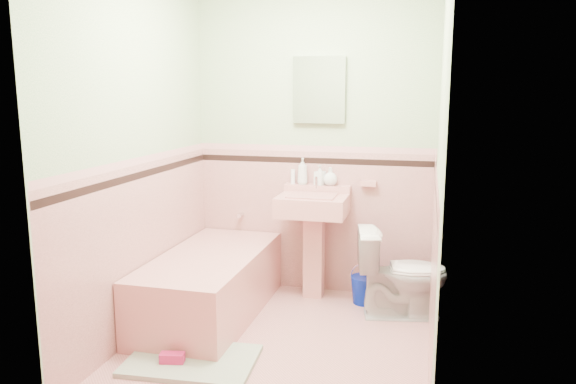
% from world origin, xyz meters
% --- Properties ---
extents(floor, '(2.20, 2.20, 0.00)m').
position_xyz_m(floor, '(0.00, 0.00, 0.00)').
color(floor, '#D08D88').
rests_on(floor, ground).
extents(wall_back, '(2.50, 0.00, 2.50)m').
position_xyz_m(wall_back, '(0.00, 1.10, 1.25)').
color(wall_back, beige).
rests_on(wall_back, ground).
extents(wall_front, '(2.50, 0.00, 2.50)m').
position_xyz_m(wall_front, '(0.00, -1.10, 1.25)').
color(wall_front, beige).
rests_on(wall_front, ground).
extents(wall_left, '(0.00, 2.50, 2.50)m').
position_xyz_m(wall_left, '(-1.00, 0.00, 1.25)').
color(wall_left, beige).
rests_on(wall_left, ground).
extents(wall_right, '(0.00, 2.50, 2.50)m').
position_xyz_m(wall_right, '(1.00, 0.00, 1.25)').
color(wall_right, beige).
rests_on(wall_right, ground).
extents(wainscot_back, '(2.00, 0.00, 2.00)m').
position_xyz_m(wainscot_back, '(0.00, 1.09, 0.60)').
color(wainscot_back, '#D3928D').
rests_on(wainscot_back, ground).
extents(wainscot_front, '(2.00, 0.00, 2.00)m').
position_xyz_m(wainscot_front, '(0.00, -1.09, 0.60)').
color(wainscot_front, '#D3928D').
rests_on(wainscot_front, ground).
extents(wainscot_left, '(0.00, 2.20, 2.20)m').
position_xyz_m(wainscot_left, '(-0.99, 0.00, 0.60)').
color(wainscot_left, '#D3928D').
rests_on(wainscot_left, ground).
extents(wainscot_right, '(0.00, 2.20, 2.20)m').
position_xyz_m(wainscot_right, '(0.99, 0.00, 0.60)').
color(wainscot_right, '#D3928D').
rests_on(wainscot_right, ground).
extents(accent_back, '(2.00, 0.00, 2.00)m').
position_xyz_m(accent_back, '(0.00, 1.08, 1.12)').
color(accent_back, black).
rests_on(accent_back, ground).
extents(accent_front, '(2.00, 0.00, 2.00)m').
position_xyz_m(accent_front, '(0.00, -1.08, 1.12)').
color(accent_front, black).
rests_on(accent_front, ground).
extents(accent_left, '(0.00, 2.20, 2.20)m').
position_xyz_m(accent_left, '(-0.98, 0.00, 1.12)').
color(accent_left, black).
rests_on(accent_left, ground).
extents(accent_right, '(0.00, 2.20, 2.20)m').
position_xyz_m(accent_right, '(0.98, 0.00, 1.12)').
color(accent_right, black).
rests_on(accent_right, ground).
extents(cap_back, '(2.00, 0.00, 2.00)m').
position_xyz_m(cap_back, '(0.00, 1.08, 1.22)').
color(cap_back, '#D09393').
rests_on(cap_back, ground).
extents(cap_front, '(2.00, 0.00, 2.00)m').
position_xyz_m(cap_front, '(0.00, -1.08, 1.22)').
color(cap_front, '#D09393').
rests_on(cap_front, ground).
extents(cap_left, '(0.00, 2.20, 2.20)m').
position_xyz_m(cap_left, '(-0.98, 0.00, 1.22)').
color(cap_left, '#D09393').
rests_on(cap_left, ground).
extents(cap_right, '(0.00, 2.20, 2.20)m').
position_xyz_m(cap_right, '(0.98, 0.00, 1.22)').
color(cap_right, '#D09393').
rests_on(cap_right, ground).
extents(bathtub, '(0.70, 1.50, 0.45)m').
position_xyz_m(bathtub, '(-0.63, 0.33, 0.23)').
color(bathtub, tan).
rests_on(bathtub, floor).
extents(tub_faucet, '(0.04, 0.12, 0.04)m').
position_xyz_m(tub_faucet, '(-0.63, 1.05, 0.63)').
color(tub_faucet, silver).
rests_on(tub_faucet, wall_back).
extents(sink, '(0.55, 0.48, 0.87)m').
position_xyz_m(sink, '(0.05, 0.86, 0.43)').
color(sink, tan).
rests_on(sink, floor).
extents(sink_faucet, '(0.02, 0.02, 0.10)m').
position_xyz_m(sink_faucet, '(0.05, 1.00, 0.95)').
color(sink_faucet, silver).
rests_on(sink_faucet, sink).
extents(medicine_cabinet, '(0.43, 0.04, 0.54)m').
position_xyz_m(medicine_cabinet, '(0.05, 1.07, 1.70)').
color(medicine_cabinet, white).
rests_on(medicine_cabinet, wall_back).
extents(soap_dish, '(0.13, 0.07, 0.04)m').
position_xyz_m(soap_dish, '(0.47, 1.06, 0.95)').
color(soap_dish, tan).
rests_on(soap_dish, wall_back).
extents(soap_bottle_left, '(0.11, 0.11, 0.22)m').
position_xyz_m(soap_bottle_left, '(-0.08, 1.04, 1.04)').
color(soap_bottle_left, '#B2B2B2').
rests_on(soap_bottle_left, sink).
extents(soap_bottle_mid, '(0.10, 0.10, 0.17)m').
position_xyz_m(soap_bottle_mid, '(0.07, 1.04, 1.01)').
color(soap_bottle_mid, '#B2B2B2').
rests_on(soap_bottle_mid, sink).
extents(soap_bottle_right, '(0.14, 0.14, 0.15)m').
position_xyz_m(soap_bottle_right, '(0.16, 1.04, 1.00)').
color(soap_bottle_right, '#B2B2B2').
rests_on(soap_bottle_right, sink).
extents(tube, '(0.04, 0.04, 0.12)m').
position_xyz_m(tube, '(-0.16, 1.04, 0.98)').
color(tube, white).
rests_on(tube, sink).
extents(toilet, '(0.72, 0.49, 0.68)m').
position_xyz_m(toilet, '(0.78, 0.67, 0.34)').
color(toilet, white).
rests_on(toilet, floor).
extents(bucket, '(0.29, 0.29, 0.22)m').
position_xyz_m(bucket, '(0.48, 0.86, 0.11)').
color(bucket, '#02188D').
rests_on(bucket, floor).
extents(bath_mat, '(0.83, 0.59, 0.03)m').
position_xyz_m(bath_mat, '(-0.45, -0.41, 0.02)').
color(bath_mat, gray).
rests_on(bath_mat, floor).
extents(shoe, '(0.16, 0.10, 0.06)m').
position_xyz_m(shoe, '(-0.55, -0.49, 0.06)').
color(shoe, '#BF1E59').
rests_on(shoe, bath_mat).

